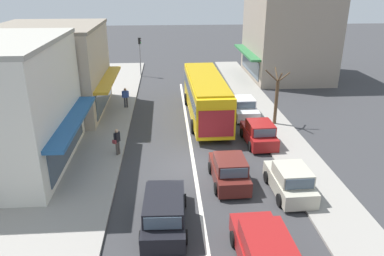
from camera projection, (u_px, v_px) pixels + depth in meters
name	position (u px, v px, depth m)	size (l,w,h in m)	color
ground_plane	(194.00, 166.00, 21.48)	(140.00, 140.00, 0.00)	#353538
lane_centre_line	(189.00, 138.00, 25.19)	(0.20, 28.00, 0.01)	silver
sidewalk_left	(92.00, 129.00, 26.57)	(5.20, 44.00, 0.14)	gray
kerb_right	(272.00, 125.00, 27.42)	(2.80, 44.00, 0.12)	gray
shopfront_corner_near	(5.00, 107.00, 20.18)	(7.15, 9.15, 7.17)	silver
shopfront_mid_block	(53.00, 71.00, 28.74)	(8.54, 8.93, 6.85)	#B2A38E
building_right_far	(288.00, 31.00, 39.35)	(8.77, 10.04, 9.81)	gray
city_bus	(206.00, 94.00, 28.29)	(2.89, 10.90, 3.23)	yellow
hatchback_behind_bus_near	(229.00, 171.00, 19.46)	(1.88, 3.73, 1.54)	#561E19
wagon_queue_gap_filler	(164.00, 211.00, 16.06)	(2.05, 4.56, 1.58)	black
wagon_adjacent_lane_lead	(265.00, 253.00, 13.58)	(2.02, 4.54, 1.58)	maroon
parked_hatchback_kerb_front	(290.00, 181.00, 18.50)	(1.89, 3.74, 1.54)	#B7B29E
parked_hatchback_kerb_second	(259.00, 133.00, 24.16)	(1.91, 3.75, 1.54)	maroon
parked_sedan_kerb_third	(243.00, 108.00, 29.17)	(1.94, 4.22, 1.47)	silver
traffic_light_downstreet	(140.00, 50.00, 40.18)	(0.33, 0.24, 4.20)	gray
street_tree_right	(276.00, 98.00, 26.78)	(1.80, 1.76, 4.16)	brown
pedestrian_with_handbag_near	(117.00, 140.00, 22.27)	(0.45, 0.64, 1.63)	#4C4742
pedestrian_browsing_midblock	(126.00, 96.00, 30.52)	(0.57, 0.22, 1.63)	#333338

